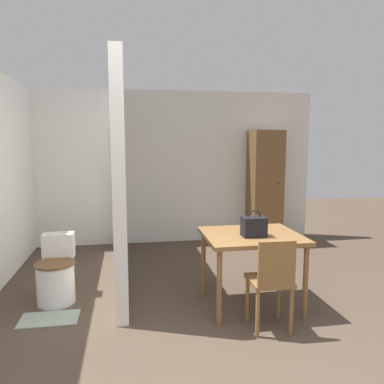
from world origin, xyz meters
The scene contains 8 objects.
wall_back centered at (0.00, 4.07, 1.25)m, with size 5.08×0.12×2.50m.
partition_wall centered at (-0.67, 2.58, 1.25)m, with size 0.12×2.86×2.50m.
dining_table centered at (0.63, 1.39, 0.67)m, with size 0.96×0.83×0.76m.
wooden_chair centered at (0.64, 0.86, 0.47)m, with size 0.38×0.38×0.85m.
toilet centered at (-1.35, 1.85, 0.28)m, with size 0.41×0.55×0.68m.
handbag centered at (0.62, 1.29, 0.85)m, with size 0.23×0.16×0.26m.
wooden_cabinet centered at (1.66, 3.75, 0.93)m, with size 0.50×0.50×1.86m.
bath_mat centered at (-1.35, 1.41, 0.01)m, with size 0.54×0.32×0.01m.
Camera 1 is at (-0.59, -2.13, 1.68)m, focal length 35.00 mm.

